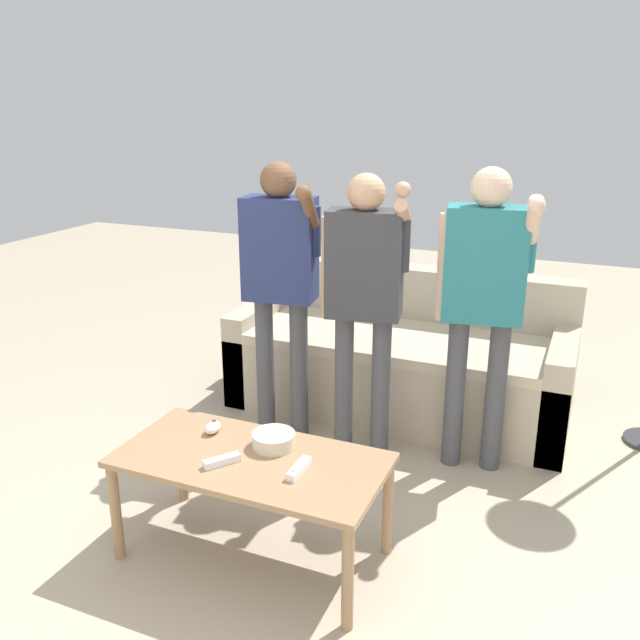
# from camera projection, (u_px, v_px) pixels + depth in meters

# --- Properties ---
(ground_plane) EXTENTS (12.00, 12.00, 0.00)m
(ground_plane) POSITION_uv_depth(u_px,v_px,m) (263.00, 554.00, 2.77)
(ground_plane) COLOR tan
(couch) EXTENTS (1.96, 0.85, 0.80)m
(couch) POSITION_uv_depth(u_px,v_px,m) (402.00, 360.00, 4.04)
(couch) COLOR #B7A88E
(couch) RESTS_ON ground
(coffee_table) EXTENTS (1.06, 0.53, 0.45)m
(coffee_table) POSITION_uv_depth(u_px,v_px,m) (251.00, 470.00, 2.65)
(coffee_table) COLOR #997551
(coffee_table) RESTS_ON ground
(snack_bowl) EXTENTS (0.18, 0.18, 0.06)m
(snack_bowl) POSITION_uv_depth(u_px,v_px,m) (274.00, 440.00, 2.70)
(snack_bowl) COLOR beige
(snack_bowl) RESTS_ON coffee_table
(game_remote_nunchuk) EXTENTS (0.06, 0.09, 0.05)m
(game_remote_nunchuk) POSITION_uv_depth(u_px,v_px,m) (213.00, 427.00, 2.81)
(game_remote_nunchuk) COLOR white
(game_remote_nunchuk) RESTS_ON coffee_table
(player_left) EXTENTS (0.47, 0.32, 1.50)m
(player_left) POSITION_uv_depth(u_px,v_px,m) (280.00, 270.00, 3.49)
(player_left) COLOR #47474C
(player_left) RESTS_ON ground
(player_center) EXTENTS (0.45, 0.28, 1.47)m
(player_center) POSITION_uv_depth(u_px,v_px,m) (364.00, 286.00, 3.27)
(player_center) COLOR #47474C
(player_center) RESTS_ON ground
(player_right) EXTENTS (0.47, 0.34, 1.50)m
(player_right) POSITION_uv_depth(u_px,v_px,m) (484.00, 287.00, 3.15)
(player_right) COLOR #47474C
(player_right) RESTS_ON ground
(game_remote_wand_near) EXTENTS (0.04, 0.15, 0.03)m
(game_remote_wand_near) POSITION_uv_depth(u_px,v_px,m) (299.00, 469.00, 2.52)
(game_remote_wand_near) COLOR white
(game_remote_wand_near) RESTS_ON coffee_table
(game_remote_wand_far) EXTENTS (0.12, 0.14, 0.03)m
(game_remote_wand_far) POSITION_uv_depth(u_px,v_px,m) (222.00, 461.00, 2.57)
(game_remote_wand_far) COLOR white
(game_remote_wand_far) RESTS_ON coffee_table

